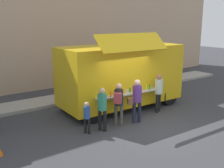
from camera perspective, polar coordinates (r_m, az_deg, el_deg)
The scene contains 10 objects.
ground_plane at distance 10.73m, azimuth 6.95°, elevation -8.73°, with size 60.00×60.00×0.00m, color #38383D.
curb_strip at distance 13.36m, azimuth -19.06°, elevation -4.56°, with size 28.00×1.60×0.15m, color #9E998E.
building_behind at distance 16.80m, azimuth -20.88°, elevation 13.66°, with size 32.00×2.40×8.72m, color tan.
food_truck_main at distance 12.47m, azimuth 1.98°, elevation 2.07°, with size 5.72×3.19×3.51m.
trash_bin at distance 16.95m, azimuth 7.73°, elevation 1.16°, with size 0.60×0.60×0.96m, color #2C6639.
customer_front_ordering at distance 10.68m, azimuth 5.23°, elevation -2.83°, with size 0.58×0.37×1.77m.
customer_mid_with_backpack at distance 10.36m, azimuth 1.40°, elevation -3.42°, with size 0.52×0.51×1.68m.
customer_rear_waiting at distance 9.89m, azimuth -2.09°, elevation -4.53°, with size 0.33×0.33×1.64m.
customer_extra_browsing at distance 12.08m, azimuth 9.81°, elevation -1.15°, with size 0.35×0.35×1.73m.
child_near_queue at distance 9.77m, azimuth -5.32°, elevation -6.48°, with size 0.24×0.24×1.19m.
Camera 1 is at (-6.81, -7.25, 4.00)m, focal length 43.35 mm.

